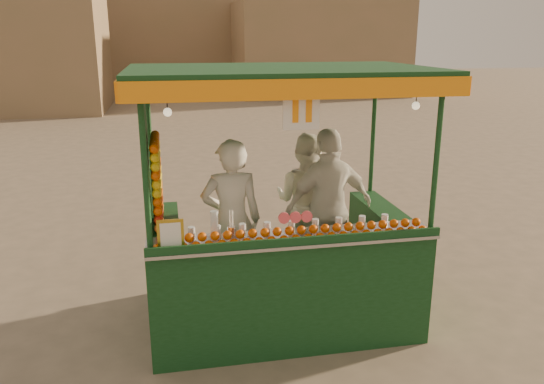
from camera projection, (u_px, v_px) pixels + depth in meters
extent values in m
plane|color=brown|center=(292.00, 307.00, 6.54)|extent=(90.00, 90.00, 0.00)
cube|color=#8A6A4E|center=(317.00, 49.00, 29.73)|extent=(9.00, 6.00, 5.00)
cube|color=#8A6A4E|center=(153.00, 31.00, 33.44)|extent=(14.00, 7.00, 7.00)
cube|color=#0E3412|center=(279.00, 303.00, 6.30)|extent=(2.91, 1.79, 0.34)
cylinder|color=black|center=(193.00, 308.00, 6.10)|extent=(0.40, 0.11, 0.40)
cylinder|color=black|center=(360.00, 293.00, 6.47)|extent=(0.40, 0.11, 0.40)
cube|color=#0E3412|center=(294.00, 282.00, 5.44)|extent=(2.91, 0.34, 0.89)
cube|color=#0E3412|center=(166.00, 259.00, 5.99)|extent=(0.34, 1.45, 0.89)
cube|color=#0E3412|center=(381.00, 243.00, 6.47)|extent=(0.34, 1.45, 0.89)
cube|color=#B2B2B7|center=(294.00, 238.00, 5.34)|extent=(2.91, 0.51, 0.03)
cylinder|color=#0E3412|center=(145.00, 175.00, 4.73)|extent=(0.06, 0.06, 1.57)
cylinder|color=#0E3412|center=(436.00, 161.00, 5.25)|extent=(0.06, 0.06, 1.57)
cylinder|color=#0E3412|center=(150.00, 140.00, 6.31)|extent=(0.06, 0.06, 1.57)
cylinder|color=#0E3412|center=(373.00, 132.00, 6.83)|extent=(0.06, 0.06, 1.57)
cube|color=#0E3412|center=(280.00, 71.00, 5.55)|extent=(3.13, 2.01, 0.09)
cube|color=orange|center=(304.00, 89.00, 4.62)|extent=(3.13, 0.04, 0.18)
cube|color=orange|center=(263.00, 74.00, 6.52)|extent=(3.13, 0.04, 0.18)
cube|color=orange|center=(126.00, 83.00, 5.28)|extent=(0.04, 2.01, 0.18)
cube|color=orange|center=(420.00, 78.00, 5.86)|extent=(0.04, 2.01, 0.18)
cylinder|color=#F34A55|center=(295.00, 217.00, 5.12)|extent=(0.11, 0.03, 0.11)
cube|color=#BA9122|center=(171.00, 236.00, 4.93)|extent=(0.25, 0.02, 0.31)
cube|color=white|center=(301.00, 111.00, 4.76)|extent=(0.34, 0.02, 0.34)
sphere|color=#FFE5B2|center=(168.00, 112.00, 4.70)|extent=(0.08, 0.08, 0.08)
sphere|color=#FFE5B2|center=(416.00, 106.00, 5.13)|extent=(0.08, 0.08, 0.08)
imported|color=beige|center=(232.00, 221.00, 5.84)|extent=(0.68, 0.45, 1.82)
imported|color=white|center=(306.00, 202.00, 6.66)|extent=(1.07, 1.04, 1.74)
imported|color=silver|center=(329.00, 208.00, 6.22)|extent=(1.16, 0.64, 1.87)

